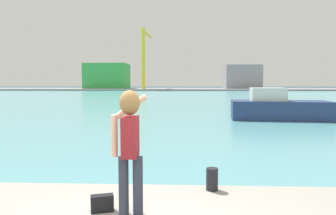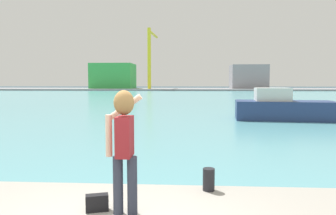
{
  "view_description": "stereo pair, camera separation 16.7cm",
  "coord_description": "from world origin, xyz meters",
  "px_view_note": "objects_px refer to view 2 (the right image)",
  "views": [
    {
      "loc": [
        0.71,
        -3.57,
        2.53
      ],
      "look_at": [
        0.37,
        4.64,
        1.85
      ],
      "focal_mm": 33.91,
      "sensor_mm": 36.0,
      "label": 1
    },
    {
      "loc": [
        0.87,
        -3.56,
        2.53
      ],
      "look_at": [
        0.37,
        4.64,
        1.85
      ],
      "focal_mm": 33.91,
      "sensor_mm": 36.0,
      "label": 2
    }
  ],
  "objects_px": {
    "person_photographer": "(124,139)",
    "handbag": "(97,203)",
    "warehouse_right": "(248,77)",
    "boat_moored": "(282,108)",
    "warehouse_left": "(113,76)",
    "port_crane": "(150,51)",
    "harbor_bollard": "(209,179)"
  },
  "relations": [
    {
      "from": "person_photographer",
      "to": "boat_moored",
      "type": "distance_m",
      "value": 18.37
    },
    {
      "from": "person_photographer",
      "to": "harbor_bollard",
      "type": "distance_m",
      "value": 1.84
    },
    {
      "from": "boat_moored",
      "to": "port_crane",
      "type": "relative_size",
      "value": 0.38
    },
    {
      "from": "person_photographer",
      "to": "warehouse_left",
      "type": "distance_m",
      "value": 95.12
    },
    {
      "from": "boat_moored",
      "to": "warehouse_right",
      "type": "distance_m",
      "value": 76.86
    },
    {
      "from": "person_photographer",
      "to": "harbor_bollard",
      "type": "height_order",
      "value": "person_photographer"
    },
    {
      "from": "person_photographer",
      "to": "handbag",
      "type": "distance_m",
      "value": 1.04
    },
    {
      "from": "handbag",
      "to": "person_photographer",
      "type": "bearing_deg",
      "value": -10.15
    },
    {
      "from": "person_photographer",
      "to": "handbag",
      "type": "relative_size",
      "value": 5.44
    },
    {
      "from": "handbag",
      "to": "warehouse_left",
      "type": "relative_size",
      "value": 0.03
    },
    {
      "from": "boat_moored",
      "to": "warehouse_right",
      "type": "bearing_deg",
      "value": 86.91
    },
    {
      "from": "handbag",
      "to": "warehouse_right",
      "type": "height_order",
      "value": "warehouse_right"
    },
    {
      "from": "person_photographer",
      "to": "warehouse_right",
      "type": "distance_m",
      "value": 94.74
    },
    {
      "from": "person_photographer",
      "to": "harbor_bollard",
      "type": "relative_size",
      "value": 4.57
    },
    {
      "from": "harbor_bollard",
      "to": "warehouse_right",
      "type": "bearing_deg",
      "value": 78.98
    },
    {
      "from": "harbor_bollard",
      "to": "boat_moored",
      "type": "distance_m",
      "value": 16.92
    },
    {
      "from": "person_photographer",
      "to": "handbag",
      "type": "bearing_deg",
      "value": 81.53
    },
    {
      "from": "harbor_bollard",
      "to": "port_crane",
      "type": "height_order",
      "value": "port_crane"
    },
    {
      "from": "person_photographer",
      "to": "warehouse_right",
      "type": "relative_size",
      "value": 0.16
    },
    {
      "from": "port_crane",
      "to": "person_photographer",
      "type": "bearing_deg",
      "value": -83.54
    },
    {
      "from": "warehouse_left",
      "to": "port_crane",
      "type": "height_order",
      "value": "port_crane"
    },
    {
      "from": "handbag",
      "to": "harbor_bollard",
      "type": "xyz_separation_m",
      "value": [
        1.66,
        0.97,
        0.07
      ]
    },
    {
      "from": "boat_moored",
      "to": "warehouse_left",
      "type": "bearing_deg",
      "value": 116.92
    },
    {
      "from": "boat_moored",
      "to": "harbor_bollard",
      "type": "bearing_deg",
      "value": -104.38
    },
    {
      "from": "harbor_bollard",
      "to": "port_crane",
      "type": "xyz_separation_m",
      "value": [
        -11.16,
        86.61,
        10.33
      ]
    },
    {
      "from": "warehouse_left",
      "to": "port_crane",
      "type": "bearing_deg",
      "value": -21.98
    },
    {
      "from": "harbor_bollard",
      "to": "boat_moored",
      "type": "bearing_deg",
      "value": 69.72
    },
    {
      "from": "boat_moored",
      "to": "person_photographer",
      "type": "bearing_deg",
      "value": -106.89
    },
    {
      "from": "warehouse_left",
      "to": "person_photographer",
      "type": "bearing_deg",
      "value": -76.65
    },
    {
      "from": "handbag",
      "to": "boat_moored",
      "type": "relative_size",
      "value": 0.05
    },
    {
      "from": "harbor_bollard",
      "to": "boat_moored",
      "type": "height_order",
      "value": "boat_moored"
    },
    {
      "from": "port_crane",
      "to": "harbor_bollard",
      "type": "bearing_deg",
      "value": -82.66
    }
  ]
}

